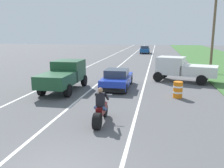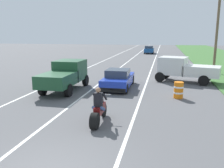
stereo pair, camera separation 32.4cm
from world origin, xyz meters
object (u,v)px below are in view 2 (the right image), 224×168
object	(u,v)px
pickup_truck_left_lane_dark_green	(65,74)
pickup_truck_right_shoulder_white	(184,68)
motorcycle_with_rider	(98,111)
construction_barrel_nearest	(179,90)
distant_car_far_ahead	(149,50)
sports_car_blue	(118,79)

from	to	relation	value
pickup_truck_left_lane_dark_green	pickup_truck_right_shoulder_white	xyz separation A→B (m)	(8.24, 4.76, 0.00)
motorcycle_with_rider	pickup_truck_right_shoulder_white	distance (m)	11.29
motorcycle_with_rider	construction_barrel_nearest	distance (m)	6.26
motorcycle_with_rider	distant_car_far_ahead	distance (m)	38.61
pickup_truck_right_shoulder_white	construction_barrel_nearest	distance (m)	5.38
sports_car_blue	pickup_truck_left_lane_dark_green	size ratio (longest dim) A/B	0.90
pickup_truck_right_shoulder_white	pickup_truck_left_lane_dark_green	bearing A→B (deg)	-149.96
pickup_truck_left_lane_dark_green	pickup_truck_right_shoulder_white	size ratio (longest dim) A/B	0.93
motorcycle_with_rider	sports_car_blue	distance (m)	7.16
motorcycle_with_rider	pickup_truck_left_lane_dark_green	world-z (taller)	pickup_truck_left_lane_dark_green
construction_barrel_nearest	distant_car_far_ahead	world-z (taller)	distant_car_far_ahead
pickup_truck_right_shoulder_white	distant_car_far_ahead	bearing A→B (deg)	99.07
sports_car_blue	pickup_truck_left_lane_dark_green	distance (m)	3.76
construction_barrel_nearest	pickup_truck_right_shoulder_white	bearing A→B (deg)	82.28
sports_car_blue	pickup_truck_right_shoulder_white	size ratio (longest dim) A/B	0.84
sports_car_blue	construction_barrel_nearest	distance (m)	4.58
pickup_truck_right_shoulder_white	construction_barrel_nearest	size ratio (longest dim) A/B	5.14
pickup_truck_left_lane_dark_green	distant_car_far_ahead	bearing A→B (deg)	83.53
pickup_truck_left_lane_dark_green	distant_car_far_ahead	size ratio (longest dim) A/B	1.20
sports_car_blue	pickup_truck_right_shoulder_white	distance (m)	5.84
pickup_truck_right_shoulder_white	distant_car_far_ahead	distance (m)	28.56
construction_barrel_nearest	distant_car_far_ahead	distance (m)	33.71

